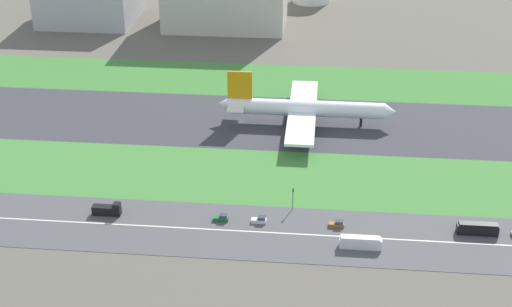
% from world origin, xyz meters
% --- Properties ---
extents(ground_plane, '(800.00, 800.00, 0.00)m').
position_xyz_m(ground_plane, '(0.00, 0.00, 0.00)').
color(ground_plane, '#5B564C').
extents(runway, '(280.00, 46.00, 0.10)m').
position_xyz_m(runway, '(0.00, 0.00, 0.05)').
color(runway, '#38383D').
rests_on(runway, ground_plane).
extents(grass_median_north, '(280.00, 36.00, 0.10)m').
position_xyz_m(grass_median_north, '(0.00, 41.00, 0.05)').
color(grass_median_north, '#3D7A33').
rests_on(grass_median_north, ground_plane).
extents(grass_median_south, '(280.00, 36.00, 0.10)m').
position_xyz_m(grass_median_south, '(0.00, -41.00, 0.05)').
color(grass_median_south, '#427F38').
rests_on(grass_median_south, ground_plane).
extents(highway, '(280.00, 28.00, 0.10)m').
position_xyz_m(highway, '(0.00, -73.00, 0.05)').
color(highway, '#4C4C4F').
rests_on(highway, ground_plane).
extents(highway_centerline, '(266.00, 0.50, 0.01)m').
position_xyz_m(highway_centerline, '(0.00, -73.00, 0.11)').
color(highway_centerline, silver).
rests_on(highway_centerline, highway).
extents(airliner, '(65.00, 56.00, 19.70)m').
position_xyz_m(airliner, '(24.29, 0.00, 6.23)').
color(airliner, white).
rests_on(airliner, runway).
extents(truck_0, '(8.40, 2.50, 4.00)m').
position_xyz_m(truck_0, '(-30.65, -68.00, 1.67)').
color(truck_0, black).
rests_on(truck_0, highway).
extents(car_0, '(4.40, 1.80, 2.00)m').
position_xyz_m(car_0, '(3.30, -68.00, 0.92)').
color(car_0, '#19662D').
rests_on(car_0, highway).
extents(bus_1, '(11.60, 2.50, 3.50)m').
position_xyz_m(bus_1, '(76.42, -68.00, 1.82)').
color(bus_1, black).
rests_on(bus_1, highway).
extents(car_1, '(4.40, 1.80, 2.00)m').
position_xyz_m(car_1, '(14.48, -68.00, 0.92)').
color(car_1, silver).
rests_on(car_1, highway).
extents(car_3, '(4.40, 1.80, 2.00)m').
position_xyz_m(car_3, '(36.92, -68.00, 0.92)').
color(car_3, brown).
rests_on(car_3, highway).
extents(bus_0, '(11.60, 2.50, 3.50)m').
position_xyz_m(bus_0, '(43.25, -78.00, 1.82)').
color(bus_0, silver).
rests_on(bus_0, highway).
extents(traffic_light, '(0.36, 0.50, 7.20)m').
position_xyz_m(traffic_light, '(23.65, -60.01, 4.29)').
color(traffic_light, '#4C4C51').
rests_on(traffic_light, highway).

